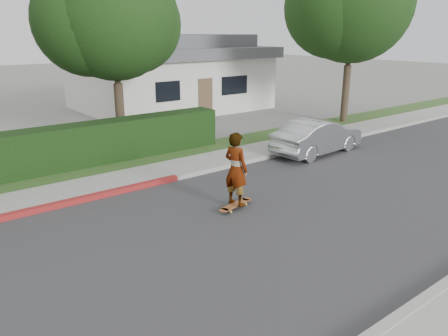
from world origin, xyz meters
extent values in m
plane|color=slate|center=(0.00, 0.00, 0.00)|extent=(120.00, 120.00, 0.00)
cube|color=#2D2D30|center=(0.00, 0.00, 0.01)|extent=(60.00, 8.00, 0.01)
cube|color=#9E9E99|center=(0.00, -4.10, 0.07)|extent=(60.00, 0.20, 0.15)
cube|color=#9E9E99|center=(0.00, 4.10, 0.07)|extent=(60.00, 0.20, 0.15)
cube|color=gray|center=(0.00, 5.00, 0.06)|extent=(60.00, 1.60, 0.12)
cube|color=#2D4C1E|center=(0.00, 6.60, 0.05)|extent=(60.00, 1.60, 0.10)
cube|color=black|center=(-3.00, 7.20, 0.75)|extent=(15.00, 1.00, 1.50)
cylinder|color=#33261C|center=(1.50, 9.00, 1.26)|extent=(0.36, 0.36, 2.52)
cylinder|color=#33261C|center=(1.50, 9.00, 3.15)|extent=(0.24, 0.24, 2.10)
sphere|color=black|center=(1.50, 9.00, 5.04)|extent=(4.80, 4.80, 4.80)
sphere|color=black|center=(0.70, 9.40, 4.84)|extent=(4.08, 4.08, 4.08)
sphere|color=black|center=(2.40, 9.30, 4.74)|extent=(3.84, 3.84, 3.84)
cylinder|color=#33261C|center=(12.50, 6.50, 1.44)|extent=(0.36, 0.36, 2.88)
cylinder|color=#33261C|center=(12.50, 6.50, 3.60)|extent=(0.24, 0.24, 2.40)
sphere|color=black|center=(12.50, 6.50, 5.76)|extent=(5.60, 5.60, 5.60)
sphere|color=black|center=(11.70, 6.90, 5.56)|extent=(4.76, 4.76, 4.76)
sphere|color=black|center=(13.40, 6.80, 5.46)|extent=(4.48, 4.48, 4.48)
cube|color=beige|center=(8.00, 16.00, 1.50)|extent=(10.00, 8.00, 3.00)
cube|color=#4C4C51|center=(8.00, 16.00, 3.30)|extent=(10.60, 8.60, 0.60)
cube|color=#4C4C51|center=(8.00, 16.00, 3.90)|extent=(8.40, 6.40, 0.80)
cube|color=black|center=(5.50, 11.98, 1.60)|extent=(1.40, 0.06, 1.00)
cube|color=black|center=(9.80, 11.98, 1.60)|extent=(1.80, 0.06, 1.00)
cube|color=brown|center=(7.80, 11.98, 1.05)|extent=(0.90, 0.06, 2.10)
cylinder|color=gold|center=(0.71, 1.00, 0.04)|extent=(0.07, 0.05, 0.07)
cylinder|color=gold|center=(0.67, 1.18, 0.04)|extent=(0.07, 0.05, 0.07)
cylinder|color=gold|center=(1.35, 1.14, 0.04)|extent=(0.07, 0.05, 0.07)
cylinder|color=gold|center=(1.31, 1.33, 0.04)|extent=(0.07, 0.05, 0.07)
cube|color=silver|center=(0.69, 1.09, 0.09)|extent=(0.10, 0.20, 0.03)
cube|color=silver|center=(1.33, 1.24, 0.09)|extent=(0.10, 0.20, 0.03)
cube|color=brown|center=(1.01, 1.16, 0.11)|extent=(1.01, 0.46, 0.02)
cylinder|color=brown|center=(0.53, 1.05, 0.11)|extent=(0.29, 0.29, 0.02)
cylinder|color=brown|center=(1.49, 1.27, 0.11)|extent=(0.29, 0.29, 0.02)
imported|color=white|center=(1.01, 1.16, 1.09)|extent=(0.59, 0.78, 1.94)
imported|color=#B2B3BA|center=(6.93, 3.47, 0.66)|extent=(4.11, 1.66, 1.33)
camera|label=1|loc=(-5.79, -7.06, 4.47)|focal=35.00mm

